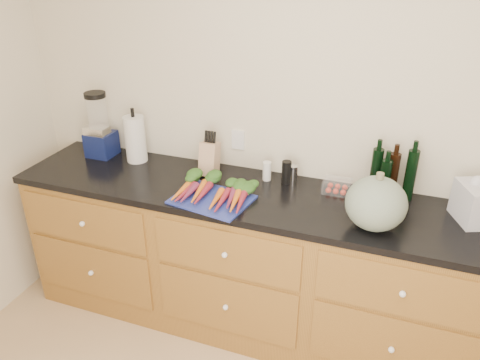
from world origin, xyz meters
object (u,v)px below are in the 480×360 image
at_px(carrots, 215,190).
at_px(knife_block, 210,159).
at_px(blender_appliance, 99,129).
at_px(tomato_box, 337,186).
at_px(squash, 376,204).
at_px(cutting_board, 212,199).
at_px(paper_towel, 135,139).

relative_size(carrots, knife_block, 2.19).
distance_m(blender_appliance, knife_block, 0.78).
bearing_deg(tomato_box, carrots, -155.67).
height_order(carrots, knife_block, knife_block).
distance_m(carrots, squash, 0.86).
relative_size(blender_appliance, knife_block, 2.12).
distance_m(carrots, knife_block, 0.29).
bearing_deg(knife_block, blender_appliance, 178.69).
bearing_deg(carrots, knife_block, 119.31).
height_order(cutting_board, blender_appliance, blender_appliance).
distance_m(squash, blender_appliance, 1.79).
height_order(carrots, paper_towel, paper_towel).
xyz_separation_m(carrots, tomato_box, (0.62, 0.28, -0.00)).
height_order(cutting_board, carrots, carrots).
bearing_deg(blender_appliance, knife_block, -1.31).
xyz_separation_m(carrots, blender_appliance, (-0.92, 0.27, 0.15)).
bearing_deg(squash, knife_block, 164.45).
relative_size(carrots, blender_appliance, 1.03).
relative_size(cutting_board, tomato_box, 2.66).
xyz_separation_m(squash, tomato_box, (-0.23, 0.31, -0.10)).
distance_m(carrots, tomato_box, 0.68).
relative_size(blender_appliance, paper_towel, 1.43).
relative_size(squash, blender_appliance, 0.70).
distance_m(cutting_board, carrots, 0.06).
height_order(blender_appliance, knife_block, blender_appliance).
relative_size(carrots, paper_towel, 1.48).
xyz_separation_m(carrots, knife_block, (-0.14, 0.25, 0.06)).
relative_size(cutting_board, knife_block, 2.04).
xyz_separation_m(knife_block, tomato_box, (0.76, 0.03, -0.06)).
bearing_deg(tomato_box, squash, -53.16).
xyz_separation_m(carrots, squash, (0.85, -0.02, 0.10)).
bearing_deg(blender_appliance, squash, -9.42).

